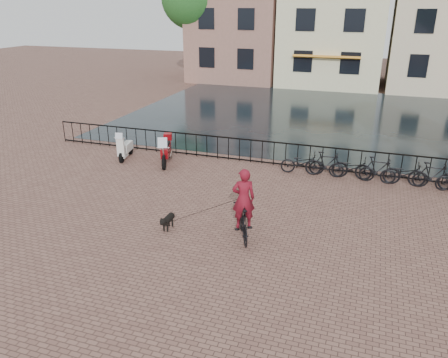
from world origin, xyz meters
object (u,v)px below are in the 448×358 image
(cyclist, at_px, (243,208))
(dog, at_px, (168,221))
(motorcycle, at_px, (166,147))
(scooter, at_px, (125,143))

(cyclist, xyz_separation_m, dog, (-2.29, -0.23, -0.69))
(motorcycle, bearing_deg, dog, -82.40)
(cyclist, distance_m, dog, 2.40)
(dog, height_order, scooter, scooter)
(cyclist, height_order, motorcycle, cyclist)
(motorcycle, xyz_separation_m, scooter, (-1.96, 0.02, -0.02))
(cyclist, relative_size, dog, 3.25)
(cyclist, height_order, scooter, cyclist)
(dog, xyz_separation_m, scooter, (-4.57, 5.29, 0.43))
(dog, bearing_deg, motorcycle, 116.30)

